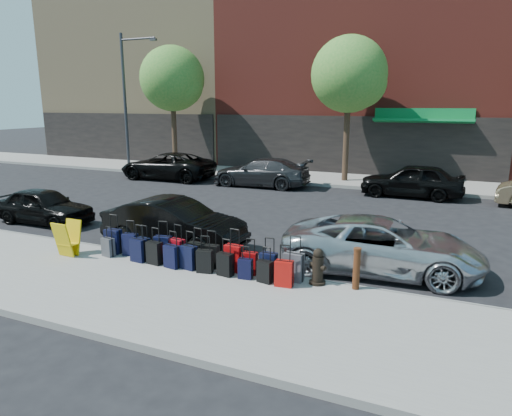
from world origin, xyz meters
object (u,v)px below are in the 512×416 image
at_px(car_far_1, 261,172).
at_px(streetlight, 127,94).
at_px(tree_left, 174,80).
at_px(fire_hydrant, 318,268).
at_px(suitcase_front_5, 197,254).
at_px(car_near_1, 174,224).
at_px(bollard, 357,268).
at_px(tree_center, 352,76).
at_px(car_near_2, 382,245).
at_px(car_far_2, 412,180).
at_px(car_far_0, 167,166).
at_px(display_rack, 68,239).
at_px(car_near_0, 44,206).

bearing_deg(car_far_1, streetlight, -103.11).
xyz_separation_m(tree_left, fire_hydrant, (12.98, -14.22, -4.88)).
bearing_deg(suitcase_front_5, car_near_1, 147.67).
bearing_deg(bollard, tree_center, 103.23).
height_order(streetlight, car_near_1, streetlight).
xyz_separation_m(fire_hydrant, car_near_1, (-4.72, 1.39, 0.17)).
bearing_deg(car_near_2, fire_hydrant, 143.13).
bearing_deg(car_far_2, car_near_2, 1.77).
xyz_separation_m(tree_left, car_far_2, (13.92, -2.45, -4.66)).
relative_size(suitcase_front_5, car_far_0, 0.18).
bearing_deg(display_rack, car_far_1, 89.79).
bearing_deg(display_rack, streetlight, 124.44).
bearing_deg(car_near_1, streetlight, 43.59).
height_order(tree_left, fire_hydrant, tree_left).
relative_size(display_rack, car_far_1, 0.19).
distance_m(suitcase_front_5, car_near_1, 2.22).
distance_m(car_near_0, car_far_0, 9.84).
xyz_separation_m(tree_left, car_far_0, (1.08, -2.64, -4.68)).
bearing_deg(car_far_1, car_near_2, 35.41).
height_order(suitcase_front_5, car_far_0, car_far_0).
bearing_deg(display_rack, car_near_2, 19.64).
bearing_deg(streetlight, tree_center, 2.98).
relative_size(streetlight, car_near_2, 1.65).
xyz_separation_m(bollard, car_far_0, (-12.76, 11.53, 0.10)).
xyz_separation_m(tree_center, car_near_1, (-2.24, -12.83, -4.71)).
bearing_deg(bollard, fire_hydrant, -176.70).
relative_size(car_far_1, car_far_2, 1.11).
distance_m(streetlight, car_far_0, 5.94).
distance_m(tree_left, car_near_1, 15.97).
bearing_deg(car_near_0, car_near_1, -95.00).
height_order(bollard, display_rack, display_rack).
bearing_deg(suitcase_front_5, fire_hydrant, 11.64).
xyz_separation_m(car_near_1, car_far_1, (-1.56, 10.19, 0.01)).
xyz_separation_m(tree_left, car_near_0, (2.57, -12.36, -4.79)).
xyz_separation_m(tree_left, bollard, (13.83, -14.17, -4.78)).
bearing_deg(tree_center, display_rack, -105.47).
bearing_deg(fire_hydrant, car_near_1, -172.47).
relative_size(streetlight, display_rack, 8.52).
bearing_deg(car_near_1, car_near_2, -85.33).
height_order(streetlight, fire_hydrant, streetlight).
bearing_deg(tree_left, streetlight, -166.61).
bearing_deg(car_near_1, car_far_1, 9.57).
bearing_deg(bollard, car_near_2, 80.69).
bearing_deg(car_far_0, suitcase_front_5, 35.64).
relative_size(tree_center, suitcase_front_5, 7.48).
xyz_separation_m(suitcase_front_5, car_far_0, (-8.82, 11.67, 0.28)).
relative_size(car_near_0, car_far_1, 0.74).
bearing_deg(streetlight, car_near_2, -34.54).
relative_size(tree_center, car_far_1, 1.47).
distance_m(tree_center, car_near_1, 13.85).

